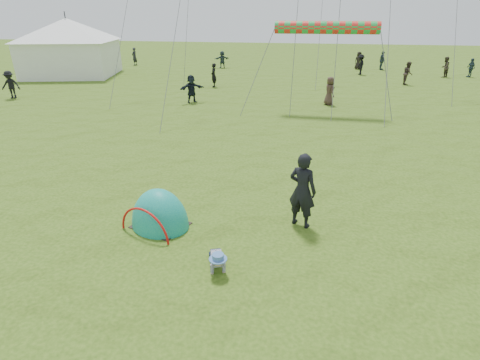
% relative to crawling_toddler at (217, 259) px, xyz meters
% --- Properties ---
extents(ground, '(140.00, 140.00, 0.00)m').
position_rel_crawling_toddler_xyz_m(ground, '(-0.94, -0.36, -0.26)').
color(ground, '#2C4C10').
extents(crawling_toddler, '(0.69, 0.81, 0.53)m').
position_rel_crawling_toddler_xyz_m(crawling_toddler, '(0.00, 0.00, 0.00)').
color(crawling_toddler, black).
rests_on(crawling_toddler, ground).
extents(popup_tent, '(1.90, 1.73, 2.02)m').
position_rel_crawling_toddler_xyz_m(popup_tent, '(-1.89, 1.47, -0.26)').
color(popup_tent, '#05747C').
rests_on(popup_tent, ground).
extents(standing_adult, '(0.84, 0.71, 1.96)m').
position_rel_crawling_toddler_xyz_m(standing_adult, '(1.64, 2.21, 0.72)').
color(standing_adult, black).
rests_on(standing_adult, ground).
extents(event_marquee, '(9.03, 9.03, 5.06)m').
position_rel_crawling_toddler_xyz_m(event_marquee, '(-19.48, 24.66, 2.27)').
color(event_marquee, white).
rests_on(event_marquee, ground).
extents(crowd_person_0, '(0.52, 0.71, 1.78)m').
position_rel_crawling_toddler_xyz_m(crowd_person_0, '(-17.42, 32.51, 0.63)').
color(crowd_person_0, black).
rests_on(crowd_person_0, ground).
extents(crowd_person_4, '(0.82, 0.95, 1.64)m').
position_rel_crawling_toddler_xyz_m(crowd_person_4, '(2.62, 16.76, 0.56)').
color(crowd_person_4, '#402D27').
rests_on(crowd_person_4, ground).
extents(crowd_person_5, '(1.50, 1.34, 1.66)m').
position_rel_crawling_toddler_xyz_m(crowd_person_5, '(-5.64, 15.79, 0.57)').
color(crowd_person_5, black).
rests_on(crowd_person_5, ground).
extents(crowd_person_7, '(1.03, 1.04, 1.70)m').
position_rel_crawling_toddler_xyz_m(crowd_person_7, '(12.59, 29.77, 0.59)').
color(crowd_person_7, '#372F27').
rests_on(crowd_person_7, ground).
extents(crowd_person_8, '(0.60, 0.99, 1.58)m').
position_rel_crawling_toddler_xyz_m(crowd_person_8, '(14.81, 30.24, 0.53)').
color(crowd_person_8, '#2B3E4A').
rests_on(crowd_person_8, ground).
extents(crowd_person_9, '(1.24, 0.90, 1.73)m').
position_rel_crawling_toddler_xyz_m(crowd_person_9, '(-17.43, 14.74, 0.60)').
color(crowd_person_9, black).
rests_on(crowd_person_9, ground).
extents(crowd_person_10, '(0.95, 0.80, 1.66)m').
position_rel_crawling_toddler_xyz_m(crowd_person_10, '(5.78, 33.72, 0.57)').
color(crowd_person_10, black).
rests_on(crowd_person_10, ground).
extents(crowd_person_11, '(1.56, 1.19, 1.64)m').
position_rel_crawling_toddler_xyz_m(crowd_person_11, '(-7.67, 32.05, 0.56)').
color(crowd_person_11, '#2E3E46').
rests_on(crowd_person_11, ground).
extents(crowd_person_12, '(0.55, 0.70, 1.70)m').
position_rel_crawling_toddler_xyz_m(crowd_person_12, '(-5.71, 21.30, 0.59)').
color(crowd_person_12, black).
rests_on(crowd_person_12, ground).
extents(crowd_person_13, '(0.75, 0.91, 1.72)m').
position_rel_crawling_toddler_xyz_m(crowd_person_13, '(8.67, 25.18, 0.59)').
color(crowd_person_13, '#382C27').
rests_on(crowd_person_13, ground).
extents(crowd_person_14, '(0.62, 1.08, 1.74)m').
position_rel_crawling_toddler_xyz_m(crowd_person_14, '(7.98, 33.70, 0.60)').
color(crowd_person_14, '#2B3C42').
rests_on(crowd_person_14, ground).
extents(crowd_person_15, '(0.87, 1.24, 1.75)m').
position_rel_crawling_toddler_xyz_m(crowd_person_15, '(5.61, 29.96, 0.61)').
color(crowd_person_15, black).
rests_on(crowd_person_15, ground).
extents(rainbow_tube_kite, '(5.33, 0.64, 0.64)m').
position_rel_crawling_toddler_xyz_m(rainbow_tube_kite, '(2.09, 15.04, 4.11)').
color(rainbow_tube_kite, red).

